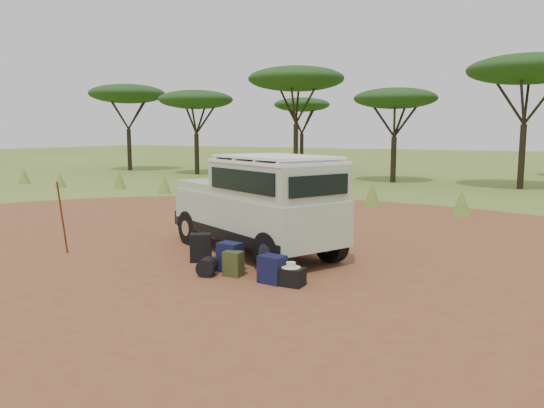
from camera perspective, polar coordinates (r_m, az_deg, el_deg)
The scene contains 13 objects.
ground at distance 10.70m, azimuth -4.45°, elevation -6.23°, with size 140.00×140.00×0.00m, color #5A7529.
dirt_clearing at distance 10.70m, azimuth -4.45°, elevation -6.21°, with size 23.00×23.00×0.01m, color brown.
grass_fringe at distance 18.34m, azimuth 10.92°, elevation 0.80°, with size 36.60×1.60×0.90m.
acacia_treeline at distance 28.99m, azimuth 19.41°, elevation 11.86°, with size 46.70×13.20×6.26m.
safari_vehicle at distance 11.19m, azimuth -1.36°, elevation -0.26°, with size 4.62×3.38×2.12m.
walking_staff at distance 11.87m, azimuth -21.62°, elevation -1.46°, with size 0.04×0.04×1.66m, color brown.
backpack_black at distance 10.73m, azimuth -7.67°, elevation -4.68°, with size 0.42×0.31×0.57m, color black.
backpack_navy at distance 9.90m, azimuth -4.56°, elevation -5.73°, with size 0.42×0.30×0.55m, color #111338.
backpack_olive at distance 9.61m, azimuth -4.18°, elevation -6.44°, with size 0.33×0.24×0.46m, color #393E1C.
duffel_navy at distance 9.16m, azimuth 0.02°, elevation -7.05°, with size 0.43×0.32×0.48m, color #111338.
hard_case at distance 9.03m, azimuth 2.04°, elevation -7.83°, with size 0.45×0.32×0.32m, color black.
stuff_sack at distance 9.69m, azimuth -7.00°, elevation -6.75°, with size 0.33×0.33×0.33m, color black.
safari_hat at distance 8.98m, azimuth 2.05°, elevation -6.64°, with size 0.32×0.32×0.09m.
Camera 1 is at (5.73, -8.66, 2.59)m, focal length 35.00 mm.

